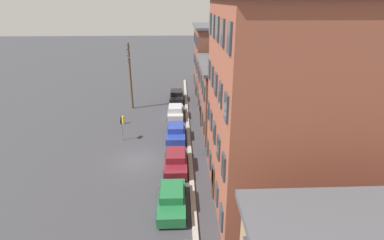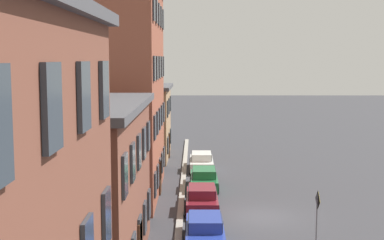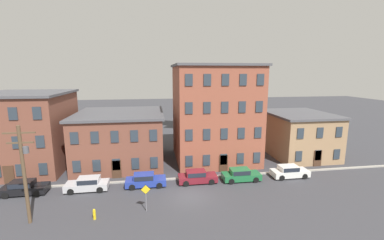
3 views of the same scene
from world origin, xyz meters
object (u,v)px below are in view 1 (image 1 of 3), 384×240
(car_green, at_px, (172,198))
(car_blue, at_px, (176,132))
(caution_sign, at_px, (121,124))
(fire_hydrant, at_px, (123,120))
(utility_pole, at_px, (130,73))
(car_maroon, at_px, (176,160))
(car_black, at_px, (177,95))
(car_silver, at_px, (175,111))

(car_green, bearing_deg, car_blue, 179.16)
(caution_sign, height_order, fire_hydrant, caution_sign)
(car_blue, distance_m, caution_sign, 5.46)
(utility_pole, bearing_deg, car_maroon, 20.89)
(car_black, bearing_deg, car_green, -0.34)
(caution_sign, bearing_deg, utility_pole, -177.78)
(caution_sign, bearing_deg, car_silver, 140.03)
(car_black, xyz_separation_m, utility_pole, (3.02, -5.72, 3.95))
(car_blue, bearing_deg, fire_hydrant, -124.50)
(car_maroon, height_order, utility_pole, utility_pole)
(car_blue, distance_m, fire_hydrant, 7.32)
(car_silver, bearing_deg, car_green, -0.17)
(caution_sign, bearing_deg, car_blue, 92.41)
(car_blue, height_order, car_maroon, same)
(car_silver, bearing_deg, car_black, 179.20)
(car_silver, bearing_deg, caution_sign, -39.97)
(utility_pole, height_order, fire_hydrant, utility_pole)
(car_blue, xyz_separation_m, utility_pole, (-9.35, -5.74, 3.95))
(car_black, distance_m, car_blue, 12.37)
(car_green, distance_m, caution_sign, 11.98)
(car_blue, bearing_deg, caution_sign, -87.59)
(caution_sign, bearing_deg, car_black, 157.00)
(car_black, height_order, caution_sign, caution_sign)
(car_silver, xyz_separation_m, car_maroon, (11.88, 0.16, 0.00))
(car_black, bearing_deg, utility_pole, -62.14)
(car_green, height_order, fire_hydrant, car_green)
(fire_hydrant, bearing_deg, car_green, 21.22)
(car_maroon, bearing_deg, utility_pole, -159.11)
(utility_pole, bearing_deg, fire_hydrant, -3.20)
(caution_sign, xyz_separation_m, utility_pole, (-9.58, -0.37, 2.99))
(car_black, height_order, car_blue, same)
(fire_hydrant, bearing_deg, caution_sign, 8.62)
(utility_pole, bearing_deg, car_green, 15.35)
(car_silver, height_order, car_maroon, same)
(car_silver, bearing_deg, car_maroon, 0.78)
(car_silver, distance_m, fire_hydrant, 6.22)
(car_blue, relative_size, caution_sign, 1.71)
(car_black, relative_size, utility_pole, 0.53)
(car_maroon, height_order, fire_hydrant, car_maroon)
(car_black, xyz_separation_m, fire_hydrant, (8.23, -6.01, -0.27))
(car_black, distance_m, utility_pole, 7.58)
(car_green, height_order, caution_sign, caution_sign)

